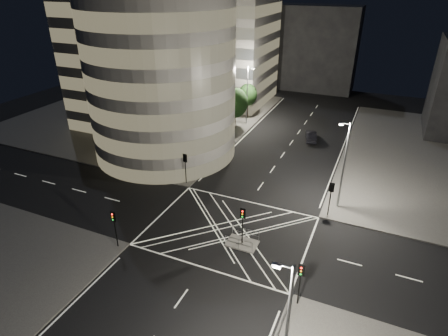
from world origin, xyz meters
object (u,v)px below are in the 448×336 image
at_px(traffic_signal_fl, 185,163).
at_px(street_lamp_left_near, 199,128).
at_px(traffic_signal_nl, 114,222).
at_px(sedan, 311,136).
at_px(street_lamp_right_near, 286,328).
at_px(traffic_signal_island, 243,219).
at_px(central_island, 242,243).
at_px(traffic_signal_fr, 331,193).
at_px(street_lamp_left_far, 247,93).
at_px(traffic_signal_nr, 301,277).
at_px(street_lamp_right_far, 344,163).

distance_m(traffic_signal_fl, street_lamp_left_near, 5.86).
xyz_separation_m(traffic_signal_nl, sedan, (11.35, 33.97, -2.17)).
xyz_separation_m(traffic_signal_nl, street_lamp_right_near, (18.24, -7.20, 2.63)).
bearing_deg(traffic_signal_island, central_island, 0.00).
distance_m(traffic_signal_fr, street_lamp_left_far, 29.63).
xyz_separation_m(traffic_signal_fl, traffic_signal_island, (10.80, -8.30, 0.00)).
xyz_separation_m(traffic_signal_fr, traffic_signal_nr, (0.00, -13.60, 0.00)).
xyz_separation_m(central_island, traffic_signal_fr, (6.80, 8.30, 2.84)).
distance_m(traffic_signal_fr, traffic_signal_nr, 13.60).
bearing_deg(traffic_signal_fr, street_lamp_left_far, 128.17).
bearing_deg(traffic_signal_fr, street_lamp_left_near, 164.08).
bearing_deg(street_lamp_left_near, street_lamp_right_far, -9.03).
relative_size(traffic_signal_fr, sedan, 0.89).
distance_m(street_lamp_right_far, street_lamp_right_near, 23.00).
distance_m(traffic_signal_nl, traffic_signal_island, 12.03).
height_order(street_lamp_left_far, street_lamp_right_near, same).
bearing_deg(street_lamp_left_near, traffic_signal_fr, -15.92).
distance_m(traffic_signal_fl, sedan, 23.42).
bearing_deg(central_island, street_lamp_left_near, 130.27).
height_order(traffic_signal_island, street_lamp_left_near, street_lamp_left_near).
distance_m(traffic_signal_island, street_lamp_left_far, 33.61).
distance_m(traffic_signal_fl, traffic_signal_island, 13.62).
relative_size(central_island, street_lamp_left_near, 0.30).
xyz_separation_m(central_island, street_lamp_right_far, (7.44, 10.50, 5.47)).
distance_m(traffic_signal_island, street_lamp_left_near, 17.89).
xyz_separation_m(traffic_signal_fl, traffic_signal_fr, (17.60, 0.00, 0.00)).
bearing_deg(street_lamp_right_near, sedan, 99.50).
distance_m(street_lamp_left_far, street_lamp_right_near, 47.88).
bearing_deg(traffic_signal_fr, central_island, -129.33).
xyz_separation_m(traffic_signal_fl, traffic_signal_nl, (0.00, -13.60, 0.00)).
bearing_deg(street_lamp_left_far, traffic_signal_island, -70.05).
bearing_deg(central_island, street_lamp_right_near, -59.25).
bearing_deg(traffic_signal_island, traffic_signal_nr, -37.93).
xyz_separation_m(street_lamp_left_near, street_lamp_left_far, (0.00, 18.00, 0.00)).
relative_size(traffic_signal_fl, street_lamp_right_far, 0.40).
distance_m(traffic_signal_island, sedan, 28.76).
xyz_separation_m(traffic_signal_fr, street_lamp_right_far, (0.64, 2.20, 2.63)).
relative_size(street_lamp_right_far, sedan, 2.22).
distance_m(traffic_signal_fl, traffic_signal_nl, 13.60).
distance_m(traffic_signal_nl, street_lamp_left_near, 18.99).
height_order(traffic_signal_nl, traffic_signal_fr, same).
height_order(traffic_signal_nl, street_lamp_right_far, street_lamp_right_far).
distance_m(central_island, sedan, 28.68).
height_order(traffic_signal_nl, sedan, traffic_signal_nl).
xyz_separation_m(street_lamp_right_near, sedan, (-6.89, 41.17, -4.80)).
distance_m(street_lamp_left_near, street_lamp_right_far, 19.11).
bearing_deg(street_lamp_left_far, traffic_signal_fr, -51.83).
bearing_deg(street_lamp_right_far, street_lamp_left_far, 131.94).
distance_m(traffic_signal_fr, sedan, 21.42).
distance_m(street_lamp_left_far, sedan, 13.22).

